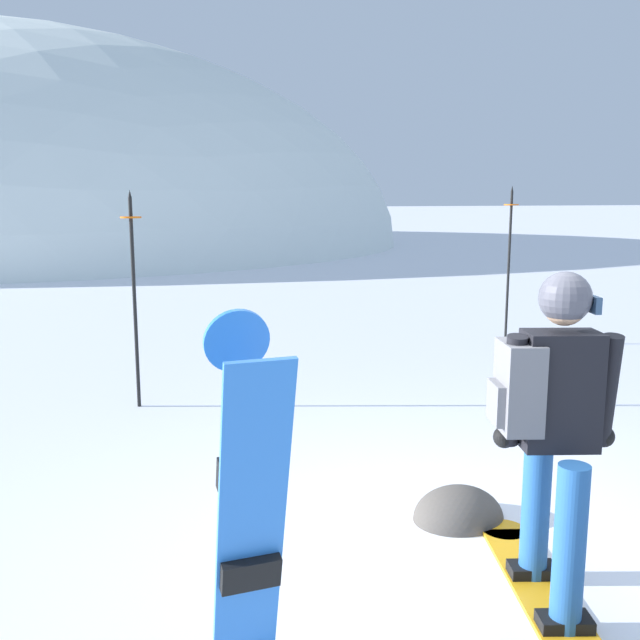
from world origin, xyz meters
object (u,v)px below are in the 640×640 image
object	(u,v)px
snowboarder_main	(551,433)
piste_marker_near	(134,286)
spare_snowboard	(249,505)
piste_marker_far	(509,256)
rock_mid	(458,519)

from	to	relation	value
snowboarder_main	piste_marker_near	xyz separation A→B (m)	(-1.55, 4.28, 0.29)
spare_snowboard	piste_marker_far	bearing A→B (deg)	47.33
snowboarder_main	rock_mid	bearing A→B (deg)	83.36
snowboarder_main	spare_snowboard	distance (m)	1.55
spare_snowboard	snowboarder_main	bearing A→B (deg)	2.64
spare_snowboard	rock_mid	distance (m)	2.14
spare_snowboard	piste_marker_near	xyz separation A→B (m)	(-0.01, 4.36, 0.39)
spare_snowboard	piste_marker_far	distance (m)	7.71
piste_marker_far	spare_snowboard	bearing A→B (deg)	-132.67
snowboarder_main	piste_marker_near	world-z (taller)	piste_marker_near
snowboarder_main	piste_marker_near	bearing A→B (deg)	109.93
piste_marker_near	piste_marker_far	bearing A→B (deg)	14.02
piste_marker_near	rock_mid	distance (m)	3.88
spare_snowboard	rock_mid	bearing A→B (deg)	32.67
piste_marker_near	rock_mid	xyz separation A→B (m)	(1.67, -3.29, -1.21)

